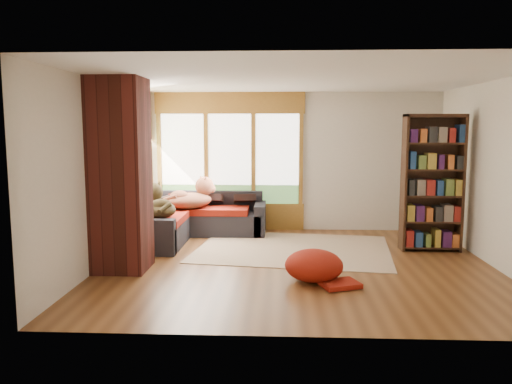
% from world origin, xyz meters
% --- Properties ---
extents(floor, '(5.50, 5.50, 0.00)m').
position_xyz_m(floor, '(0.00, 0.00, 0.00)').
color(floor, brown).
rests_on(floor, ground).
extents(ceiling, '(5.50, 5.50, 0.00)m').
position_xyz_m(ceiling, '(0.00, 0.00, 2.60)').
color(ceiling, white).
extents(wall_back, '(5.50, 0.04, 2.60)m').
position_xyz_m(wall_back, '(0.00, 2.50, 1.30)').
color(wall_back, silver).
rests_on(wall_back, ground).
extents(wall_front, '(5.50, 0.04, 2.60)m').
position_xyz_m(wall_front, '(0.00, -2.50, 1.30)').
color(wall_front, silver).
rests_on(wall_front, ground).
extents(wall_left, '(0.04, 5.00, 2.60)m').
position_xyz_m(wall_left, '(-2.75, 0.00, 1.30)').
color(wall_left, silver).
rests_on(wall_left, ground).
extents(wall_right, '(0.04, 5.00, 2.60)m').
position_xyz_m(wall_right, '(2.75, 0.00, 1.30)').
color(wall_right, silver).
rests_on(wall_right, ground).
extents(windows_back, '(2.82, 0.10, 1.90)m').
position_xyz_m(windows_back, '(-1.20, 2.47, 1.35)').
color(windows_back, olive).
rests_on(windows_back, wall_back).
extents(windows_left, '(0.10, 2.62, 1.90)m').
position_xyz_m(windows_left, '(-2.72, 1.20, 1.35)').
color(windows_left, olive).
rests_on(windows_left, wall_left).
extents(roller_blind, '(0.03, 0.72, 0.90)m').
position_xyz_m(roller_blind, '(-2.69, 2.03, 1.75)').
color(roller_blind, '#688159').
rests_on(roller_blind, wall_left).
extents(brick_chimney, '(0.70, 0.70, 2.60)m').
position_xyz_m(brick_chimney, '(-2.40, -0.35, 1.30)').
color(brick_chimney, '#471914').
rests_on(brick_chimney, ground).
extents(sectional_sofa, '(2.20, 2.20, 0.80)m').
position_xyz_m(sectional_sofa, '(-1.95, 1.70, 0.30)').
color(sectional_sofa, black).
rests_on(sectional_sofa, ground).
extents(area_rug, '(3.30, 2.69, 0.01)m').
position_xyz_m(area_rug, '(-0.03, 0.91, 0.01)').
color(area_rug, beige).
rests_on(area_rug, ground).
extents(bookshelf, '(0.92, 0.31, 2.15)m').
position_xyz_m(bookshelf, '(2.14, 0.93, 1.08)').
color(bookshelf, '#361E12').
rests_on(bookshelf, ground).
extents(pouf, '(0.93, 0.93, 0.40)m').
position_xyz_m(pouf, '(0.19, -0.76, 0.21)').
color(pouf, maroon).
rests_on(pouf, area_rug).
extents(dog_tan, '(1.00, 0.93, 0.49)m').
position_xyz_m(dog_tan, '(-1.80, 1.82, 0.78)').
color(dog_tan, brown).
rests_on(dog_tan, sectional_sofa).
extents(dog_brindle, '(0.86, 0.97, 0.47)m').
position_xyz_m(dog_brindle, '(-2.23, 0.91, 0.77)').
color(dog_brindle, black).
rests_on(dog_brindle, sectional_sofa).
extents(throw_pillows, '(1.98, 1.68, 0.45)m').
position_xyz_m(throw_pillows, '(-1.92, 1.85, 0.75)').
color(throw_pillows, black).
rests_on(throw_pillows, sectional_sofa).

